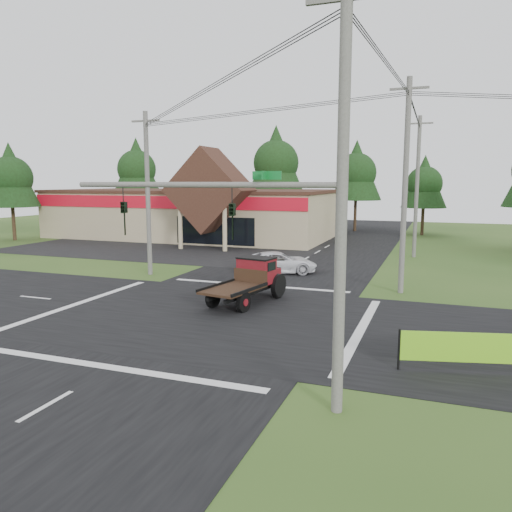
% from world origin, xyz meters
% --- Properties ---
extents(ground, '(120.00, 120.00, 0.00)m').
position_xyz_m(ground, '(0.00, 0.00, 0.00)').
color(ground, '#2E4D1B').
rests_on(ground, ground).
extents(road_ns, '(12.00, 120.00, 0.02)m').
position_xyz_m(road_ns, '(0.00, 0.00, 0.01)').
color(road_ns, black).
rests_on(road_ns, ground).
extents(road_ew, '(120.00, 12.00, 0.02)m').
position_xyz_m(road_ew, '(0.00, 0.00, 0.01)').
color(road_ew, black).
rests_on(road_ew, ground).
extents(parking_apron, '(28.00, 14.00, 0.02)m').
position_xyz_m(parking_apron, '(-14.00, 19.00, 0.01)').
color(parking_apron, black).
rests_on(parking_apron, ground).
extents(cvs_building, '(30.40, 18.20, 9.19)m').
position_xyz_m(cvs_building, '(-15.70, 29.57, 2.78)').
color(cvs_building, tan).
rests_on(cvs_building, ground).
extents(traffic_signal_mast, '(8.12, 0.24, 7.00)m').
position_xyz_m(traffic_signal_mast, '(5.82, -7.50, 4.43)').
color(traffic_signal_mast, '#595651').
rests_on(traffic_signal_mast, ground).
extents(utility_pole_nr, '(2.00, 0.30, 11.00)m').
position_xyz_m(utility_pole_nr, '(7.50, -7.50, 5.64)').
color(utility_pole_nr, '#595651').
rests_on(utility_pole_nr, ground).
extents(utility_pole_nw, '(2.00, 0.30, 10.50)m').
position_xyz_m(utility_pole_nw, '(-8.00, 8.00, 5.39)').
color(utility_pole_nw, '#595651').
rests_on(utility_pole_nw, ground).
extents(utility_pole_ne, '(2.00, 0.30, 11.50)m').
position_xyz_m(utility_pole_ne, '(8.00, 8.00, 5.89)').
color(utility_pole_ne, '#595651').
rests_on(utility_pole_ne, ground).
extents(utility_pole_n, '(2.00, 0.30, 11.20)m').
position_xyz_m(utility_pole_n, '(8.00, 22.00, 5.74)').
color(utility_pole_n, '#595651').
rests_on(utility_pole_n, ground).
extents(tree_row_a, '(6.72, 6.72, 12.12)m').
position_xyz_m(tree_row_a, '(-30.00, 40.00, 8.05)').
color(tree_row_a, '#332316').
rests_on(tree_row_a, ground).
extents(tree_row_b, '(5.60, 5.60, 10.10)m').
position_xyz_m(tree_row_b, '(-20.00, 42.00, 6.70)').
color(tree_row_b, '#332316').
rests_on(tree_row_b, ground).
extents(tree_row_c, '(7.28, 7.28, 13.13)m').
position_xyz_m(tree_row_c, '(-10.00, 41.00, 8.72)').
color(tree_row_c, '#332316').
rests_on(tree_row_c, ground).
extents(tree_row_d, '(6.16, 6.16, 11.11)m').
position_xyz_m(tree_row_d, '(0.00, 42.00, 7.38)').
color(tree_row_d, '#332316').
rests_on(tree_row_d, ground).
extents(tree_row_e, '(5.04, 5.04, 9.09)m').
position_xyz_m(tree_row_e, '(8.00, 40.00, 6.03)').
color(tree_row_e, '#332316').
rests_on(tree_row_e, ground).
extents(tree_side_w, '(5.60, 5.60, 10.10)m').
position_xyz_m(tree_side_w, '(-32.00, 20.00, 6.70)').
color(tree_side_w, '#332316').
rests_on(tree_side_w, ground).
extents(antique_flatbed_truck, '(3.04, 5.68, 2.25)m').
position_xyz_m(antique_flatbed_truck, '(0.83, 2.80, 1.13)').
color(antique_flatbed_truck, '#600D13').
rests_on(antique_flatbed_truck, ground).
extents(roadside_banner, '(3.96, 1.10, 1.38)m').
position_xyz_m(roadside_banner, '(10.73, -3.40, 0.69)').
color(roadside_banner, '#72C31A').
rests_on(roadside_banner, ground).
extents(white_pickup, '(5.64, 4.24, 1.42)m').
position_xyz_m(white_pickup, '(-0.16, 11.40, 0.71)').
color(white_pickup, white).
rests_on(white_pickup, ground).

